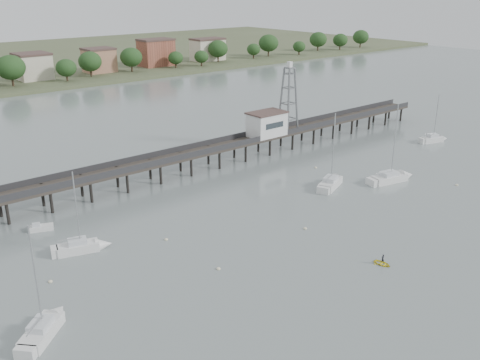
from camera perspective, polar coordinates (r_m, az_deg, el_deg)
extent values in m
plane|color=slate|center=(67.38, 22.39, -13.29)|extent=(500.00, 500.00, 0.00)
cube|color=#2D2823|center=(103.55, -7.43, 2.23)|extent=(150.00, 5.00, 0.50)
cube|color=#333335|center=(101.37, -6.72, 2.34)|extent=(150.00, 0.12, 1.10)
cube|color=#333335|center=(105.26, -8.16, 2.95)|extent=(150.00, 0.12, 1.10)
cylinder|color=black|center=(102.64, -6.81, 0.94)|extent=(0.50, 0.50, 4.40)
cylinder|color=black|center=(105.69, -7.94, 1.46)|extent=(0.50, 0.50, 4.40)
cylinder|color=black|center=(153.22, 16.79, 6.70)|extent=(0.50, 0.50, 4.40)
cylinder|color=black|center=(155.28, 15.63, 6.98)|extent=(0.50, 0.50, 4.40)
cube|color=silver|center=(117.42, 2.86, 5.94)|extent=(8.00, 5.00, 5.00)
cube|color=#4C3833|center=(116.79, 2.89, 7.19)|extent=(8.40, 5.40, 0.30)
cube|color=slate|center=(119.55, 5.31, 11.83)|extent=(1.80, 1.80, 0.30)
cube|color=silver|center=(119.44, 5.32, 12.19)|extent=(0.90, 0.90, 1.20)
cube|color=silver|center=(135.05, 19.80, 4.01)|extent=(5.76, 3.65, 1.65)
cone|color=silver|center=(137.26, 20.86, 4.13)|extent=(2.78, 2.68, 2.09)
cube|color=silver|center=(134.75, 19.86, 4.49)|extent=(2.79, 2.33, 0.75)
cylinder|color=#A5A8AA|center=(133.89, 20.22, 6.43)|extent=(0.18, 0.18, 10.08)
cylinder|color=#A5A8AA|center=(134.03, 19.60, 4.69)|extent=(3.02, 1.08, 0.12)
cube|color=silver|center=(62.84, -20.38, -15.09)|extent=(6.21, 6.02, 1.65)
cone|color=silver|center=(65.67, -18.83, -13.23)|extent=(3.55, 3.54, 2.42)
cube|color=silver|center=(62.19, -20.51, -14.21)|extent=(3.35, 3.31, 0.75)
cylinder|color=#A5A8AA|center=(59.71, -20.97, -9.60)|extent=(0.18, 0.18, 11.69)
cylinder|color=#A5A8AA|center=(61.15, -21.02, -14.30)|extent=(2.74, 2.57, 0.12)
cube|color=silver|center=(78.92, -16.88, -7.05)|extent=(6.06, 3.78, 1.65)
cone|color=silver|center=(79.21, -14.33, -6.68)|extent=(2.90, 2.80, 2.20)
cube|color=silver|center=(78.40, -16.97, -6.29)|extent=(2.92, 2.43, 0.75)
cylinder|color=#A5A8AA|center=(76.42, -17.05, -2.91)|extent=(0.18, 0.18, 10.61)
cylinder|color=#A5A8AA|center=(78.12, -17.69, -6.02)|extent=(3.19, 1.09, 0.12)
cube|color=silver|center=(105.36, 15.58, 0.06)|extent=(7.72, 4.30, 1.65)
cone|color=silver|center=(108.40, 17.35, 0.45)|extent=(3.56, 3.41, 2.83)
cube|color=silver|center=(104.97, 15.64, 0.67)|extent=(3.64, 2.90, 0.75)
cylinder|color=#A5A8AA|center=(103.40, 16.18, 4.09)|extent=(0.18, 0.18, 13.66)
cylinder|color=#A5A8AA|center=(104.00, 15.17, 0.85)|extent=(4.18, 1.01, 0.12)
cube|color=silver|center=(100.25, 9.60, -0.49)|extent=(7.21, 4.96, 1.65)
cone|color=silver|center=(104.01, 10.35, 0.23)|extent=(3.58, 3.48, 2.61)
cube|color=silver|center=(99.85, 9.64, 0.14)|extent=(3.55, 3.06, 0.75)
cylinder|color=#A5A8AA|center=(98.41, 9.93, 3.48)|extent=(0.18, 0.18, 12.60)
cylinder|color=#A5A8AA|center=(98.66, 9.45, 0.24)|extent=(3.67, 1.59, 0.12)
cube|color=silver|center=(87.39, -20.39, -4.84)|extent=(3.71, 2.58, 0.95)
cube|color=silver|center=(87.21, -20.93, -4.55)|extent=(1.48, 1.48, 0.57)
imported|color=yellow|center=(75.15, 14.92, -8.70)|extent=(1.73, 0.64, 2.36)
imported|color=black|center=(75.15, 14.92, -8.70)|extent=(0.51, 1.27, 0.30)
ellipsoid|color=beige|center=(110.31, 8.07, 1.32)|extent=(0.56, 0.56, 0.39)
ellipsoid|color=beige|center=(71.56, -2.32, -9.44)|extent=(0.56, 0.56, 0.39)
ellipsoid|color=beige|center=(107.69, 22.13, -0.50)|extent=(0.56, 0.56, 0.39)
ellipsoid|color=beige|center=(83.06, 6.97, -5.15)|extent=(0.56, 0.56, 0.39)
ellipsoid|color=beige|center=(79.82, -7.89, -6.31)|extent=(0.56, 0.56, 0.39)
ellipsoid|color=beige|center=(72.80, -19.58, -10.17)|extent=(0.56, 0.56, 0.39)
cube|color=brown|center=(220.23, -21.22, 11.16)|extent=(13.00, 10.50, 9.00)
cube|color=brown|center=(230.26, -14.79, 12.18)|extent=(13.00, 10.50, 9.00)
cube|color=brown|center=(242.89, -8.92, 12.99)|extent=(13.00, 10.50, 9.00)
cube|color=brown|center=(258.32, -3.46, 13.61)|extent=(13.00, 10.50, 9.00)
ellipsoid|color=#1F3A18|center=(261.50, 1.78, 13.78)|extent=(8.00, 8.00, 6.80)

